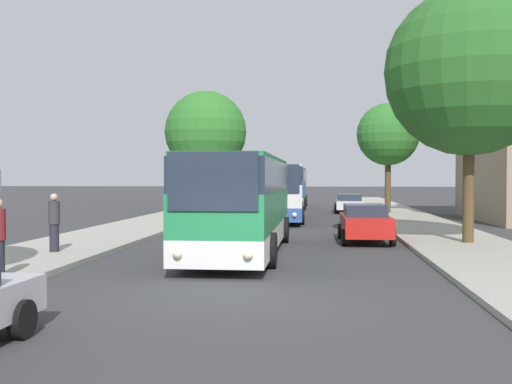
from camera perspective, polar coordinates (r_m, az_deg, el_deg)
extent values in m
plane|color=#38383A|center=(12.72, -2.35, -10.06)|extent=(300.00, 300.00, 0.00)
cube|color=silver|center=(20.02, -1.36, -4.04)|extent=(2.50, 10.87, 0.70)
cube|color=#23844C|center=(19.96, -1.36, -1.42)|extent=(2.50, 10.87, 1.13)
cube|color=#232D3D|center=(19.93, -1.36, 1.56)|extent=(2.53, 10.65, 0.95)
cube|color=#23844C|center=(19.94, -1.36, 3.10)|extent=(2.45, 10.65, 0.12)
cube|color=#232D3D|center=(14.53, -4.16, 1.02)|extent=(2.24, 0.06, 1.45)
sphere|color=#F4EAC1|center=(14.81, -7.49, -5.85)|extent=(0.24, 0.24, 0.24)
sphere|color=#F4EAC1|center=(14.50, -0.76, -5.99)|extent=(0.24, 0.24, 0.24)
cylinder|color=black|center=(17.06, -6.95, -5.43)|extent=(0.30, 1.00, 1.00)
cylinder|color=black|center=(16.68, 1.43, -5.57)|extent=(0.30, 1.00, 1.00)
cylinder|color=black|center=(23.43, -3.34, -3.56)|extent=(0.30, 1.00, 1.00)
cylinder|color=black|center=(23.15, 2.75, -3.61)|extent=(0.30, 1.00, 1.00)
cube|color=#2D519E|center=(35.01, 2.25, -1.70)|extent=(2.92, 10.50, 0.70)
cube|color=silver|center=(34.97, 2.25, -0.18)|extent=(2.92, 10.50, 1.16)
cube|color=#232D3D|center=(34.96, 2.25, 1.55)|extent=(2.94, 10.30, 0.95)
cube|color=silver|center=(34.96, 2.25, 2.42)|extent=(2.86, 10.29, 0.12)
cube|color=#232D3D|center=(29.72, 1.99, 1.28)|extent=(2.26, 0.15, 1.45)
sphere|color=#F4EAC1|center=(29.80, 0.29, -2.18)|extent=(0.24, 0.24, 0.24)
sphere|color=#F4EAC1|center=(29.75, 3.68, -2.19)|extent=(0.24, 0.24, 0.24)
cylinder|color=black|center=(31.96, -0.15, -2.22)|extent=(0.34, 1.01, 1.00)
cylinder|color=black|center=(31.89, 4.36, -2.23)|extent=(0.34, 1.01, 1.00)
cylinder|color=black|center=(38.19, 0.49, -1.63)|extent=(0.34, 1.01, 1.00)
cylinder|color=black|center=(38.13, 4.26, -1.64)|extent=(0.34, 1.01, 1.00)
cube|color=silver|center=(49.28, 3.17, -0.80)|extent=(2.61, 10.49, 0.70)
cube|color=#285BA8|center=(49.25, 3.17, 0.33)|extent=(2.61, 10.49, 1.25)
cube|color=#232D3D|center=(49.24, 3.17, 1.61)|extent=(2.63, 10.29, 0.95)
cube|color=#285BA8|center=(49.25, 3.17, 2.24)|extent=(2.56, 10.28, 0.12)
cube|color=#232D3D|center=(43.97, 2.86, 1.44)|extent=(2.31, 0.07, 1.45)
sphere|color=#F4EAC1|center=(44.05, 1.68, -1.01)|extent=(0.24, 0.24, 0.24)
sphere|color=#F4EAC1|center=(43.96, 4.02, -1.02)|extent=(0.24, 0.24, 0.24)
cylinder|color=black|center=(46.22, 1.40, -1.10)|extent=(0.30, 1.00, 1.00)
cylinder|color=black|center=(46.10, 4.58, -1.11)|extent=(0.30, 1.00, 1.00)
cylinder|color=black|center=(52.49, 1.92, -0.80)|extent=(0.30, 1.00, 1.00)
cylinder|color=black|center=(52.38, 4.73, -0.81)|extent=(0.30, 1.00, 1.00)
cylinder|color=black|center=(10.22, -21.37, -11.24)|extent=(0.21, 0.62, 0.62)
cube|color=red|center=(23.63, 10.36, -3.10)|extent=(1.82, 4.13, 0.73)
cube|color=#232D3D|center=(23.76, 10.33, -1.67)|extent=(1.58, 2.16, 0.43)
cylinder|color=black|center=(22.51, 12.89, -4.28)|extent=(0.21, 0.62, 0.62)
cylinder|color=black|center=(22.34, 8.40, -4.30)|extent=(0.21, 0.62, 0.62)
cylinder|color=black|center=(25.01, 12.10, -3.71)|extent=(0.21, 0.62, 0.62)
cylinder|color=black|center=(24.86, 8.06, -3.72)|extent=(0.21, 0.62, 0.62)
cube|color=silver|center=(43.16, 8.87, -1.18)|extent=(1.92, 4.66, 0.56)
cube|color=#232D3D|center=(43.32, 8.86, -0.50)|extent=(1.67, 2.43, 0.45)
cylinder|color=black|center=(41.78, 10.22, -1.65)|extent=(0.21, 0.62, 0.62)
cylinder|color=black|center=(41.71, 7.66, -1.64)|extent=(0.21, 0.62, 0.62)
cylinder|color=black|center=(44.65, 9.99, -1.45)|extent=(0.21, 0.62, 0.62)
cylinder|color=black|center=(44.58, 7.60, -1.45)|extent=(0.21, 0.62, 0.62)
cylinder|color=#23232D|center=(20.23, -18.66, -4.15)|extent=(0.30, 0.30, 0.88)
cylinder|color=#333338|center=(20.17, -18.68, -1.86)|extent=(0.36, 0.36, 0.74)
sphere|color=tan|center=(20.15, -18.69, -0.48)|extent=(0.24, 0.24, 0.24)
cylinder|color=brown|center=(44.49, -4.79, 0.58)|extent=(0.40, 0.40, 3.46)
sphere|color=#2D7028|center=(44.61, -4.80, 5.72)|extent=(6.04, 6.04, 6.04)
cylinder|color=#513D23|center=(23.15, 19.58, 0.30)|extent=(0.40, 0.40, 3.92)
sphere|color=#286023|center=(23.46, 19.66, 10.76)|extent=(6.13, 6.13, 6.13)
cylinder|color=#513D23|center=(41.42, 12.44, 0.66)|extent=(0.40, 0.40, 3.70)
sphere|color=#2D7028|center=(41.52, 12.47, 5.39)|extent=(4.21, 4.21, 4.21)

